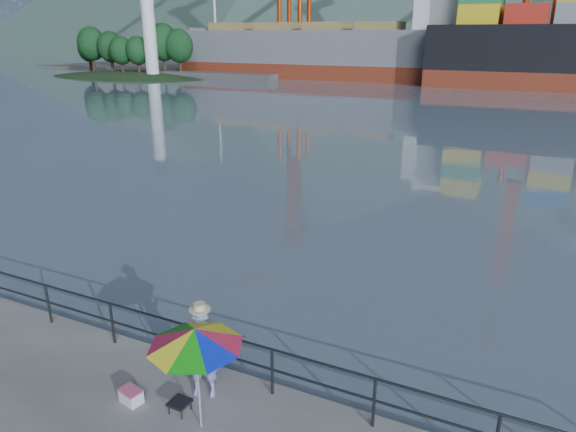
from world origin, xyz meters
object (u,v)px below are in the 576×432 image
Objects in this scene: beach_umbrella at (195,338)px; bulk_carrier at (348,50)px; fisherman at (203,353)px; cooler_bag at (131,396)px.

beach_umbrella is 77.00m from bulk_carrier.
cooler_bag is at bearing -165.85° from fisherman.
fisherman is 76.16m from bulk_carrier.
fisherman is 4.35× the size of cooler_bag.
fisherman is 0.03× the size of bulk_carrier.
fisherman is 0.91× the size of beach_umbrella.
beach_umbrella is at bearing -72.46° from bulk_carrier.
bulk_carrier is at bearing 119.66° from cooler_bag.
fisherman is 1.58m from cooler_bag.
fisherman is at bearing 49.18° from cooler_bag.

